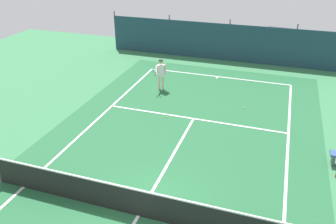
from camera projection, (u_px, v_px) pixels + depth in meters
The scene contains 9 objects.
ground_plane at pixel (139, 216), 10.27m from camera, with size 36.00×36.00×0.00m, color #387A4C.
court_surface at pixel (139, 216), 10.27m from camera, with size 11.02×26.60×0.01m.
tennis_net at pixel (138, 203), 10.03m from camera, with size 10.12×0.10×1.10m.
back_fence at pixel (229, 49), 23.05m from camera, with size 16.30×0.98×2.70m.
tennis_player at pixel (161, 72), 18.22m from camera, with size 0.57×0.82×1.64m.
tennis_ball_near_player at pixel (244, 108), 16.56m from camera, with size 0.07×0.07×0.07m, color #CCDB33.
tennis_ball_midcourt at pixel (157, 68), 21.61m from camera, with size 0.07×0.07×0.07m, color #CCDB33.
tennis_ball_by_sideline at pixel (167, 117), 15.76m from camera, with size 0.07×0.07×0.07m, color #CCDB33.
parked_car at pixel (276, 42), 23.79m from camera, with size 2.45×4.41×1.68m.
Camera 1 is at (3.29, -7.04, 7.44)m, focal length 36.98 mm.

